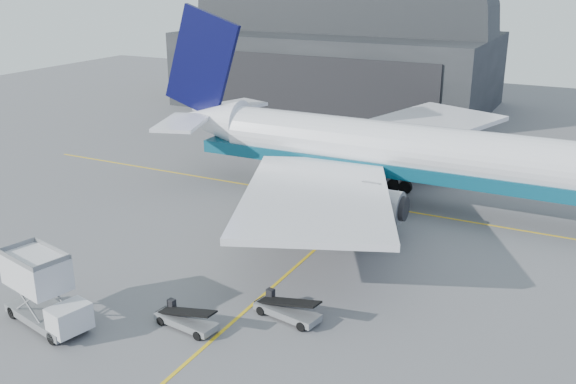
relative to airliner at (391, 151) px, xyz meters
The scene contains 9 objects.
ground 22.52m from the airliner, 94.25° to the right, with size 200.00×200.00×0.00m, color #565659.
taxi_lines 10.67m from the airliner, 100.03° to the right, with size 80.00×42.12×0.02m.
hangar 49.34m from the airliner, 118.73° to the left, with size 50.00×28.30×28.00m.
airliner is the anchor object (origin of this frame).
catering_truck 34.72m from the airliner, 110.81° to the right, with size 7.13×3.95×4.64m.
pushback_tug 11.85m from the airliner, 83.70° to the right, with size 4.81×3.75×1.97m.
belt_loader_a 29.30m from the airliner, 97.89° to the right, with size 4.71×2.09×1.76m.
belt_loader_b 25.11m from the airliner, 87.04° to the right, with size 4.98×2.38×1.86m.
traffic_cone 25.98m from the airliner, 83.78° to the right, with size 0.33×0.33×0.47m.
Camera 1 is at (19.92, -36.04, 21.79)m, focal length 40.00 mm.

